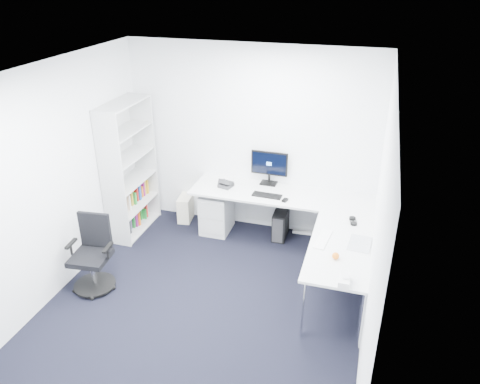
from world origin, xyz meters
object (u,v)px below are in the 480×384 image
(monitor, at_px, (269,168))
(task_chair, at_px, (90,256))
(bookshelf, at_px, (129,169))
(laptop, at_px, (361,235))
(l_desk, at_px, (276,230))

(monitor, bearing_deg, task_chair, -129.26)
(bookshelf, relative_size, laptop, 5.46)
(laptop, bearing_deg, l_desk, 153.77)
(monitor, bearing_deg, bookshelf, -162.42)
(l_desk, height_order, monitor, monitor)
(monitor, bearing_deg, l_desk, -66.26)
(l_desk, xyz_separation_m, bookshelf, (-2.17, 0.05, 0.60))
(l_desk, relative_size, task_chair, 2.72)
(bookshelf, height_order, laptop, bookshelf)
(l_desk, bearing_deg, task_chair, -144.69)
(bookshelf, relative_size, monitor, 3.70)
(task_chair, relative_size, monitor, 1.78)
(l_desk, distance_m, bookshelf, 2.26)
(task_chair, xyz_separation_m, monitor, (1.71, 2.01, 0.53))
(l_desk, bearing_deg, bookshelf, 178.68)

